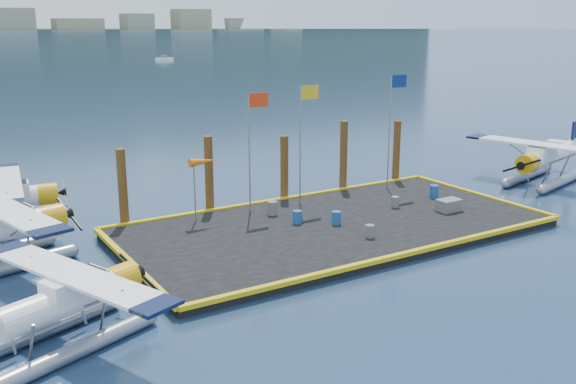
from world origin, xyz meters
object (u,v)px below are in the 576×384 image
object	(u,v)px
drum_0	(297,217)
drum_4	(434,191)
windsock	(203,163)
piling_0	(123,190)
crate	(449,205)
piling_2	(284,170)
seaplane_c	(0,202)
flagpole_blue	(393,115)
seaplane_a	(67,305)
drum_2	(395,202)
piling_3	(343,158)
piling_4	(396,153)
drum_1	(336,218)
drum_3	(370,231)
piling_1	(209,177)
seaplane_d	(544,160)
drum_5	(273,208)
flagpole_yellow	(304,127)
flagpole_red	(253,134)

from	to	relation	value
drum_0	drum_4	world-z (taller)	drum_4
windsock	piling_0	distance (m)	4.02
piling_0	crate	bearing A→B (deg)	-24.58
piling_0	piling_2	distance (m)	9.00
seaplane_c	flagpole_blue	bearing A→B (deg)	83.61
seaplane_a	seaplane_c	bearing A→B (deg)	158.63
drum_2	piling_2	bearing A→B (deg)	128.65
drum_4	piling_0	world-z (taller)	piling_0
piling_3	piling_4	size ratio (longest dim) A/B	1.07
drum_1	drum_3	distance (m)	2.37
seaplane_c	crate	bearing A→B (deg)	70.33
seaplane_c	drum_4	xyz separation A→B (m)	(20.96, -7.82, -0.61)
drum_1	piling_1	distance (m)	7.01
seaplane_c	seaplane_d	xyz separation A→B (m)	(30.08, -7.88, 0.13)
seaplane_c	crate	size ratio (longest dim) A/B	7.28
flagpole_blue	piling_3	size ratio (longest dim) A/B	1.51
flagpole_blue	drum_5	bearing A→B (deg)	-173.06
drum_2	piling_1	size ratio (longest dim) A/B	0.13
seaplane_a	piling_1	bearing A→B (deg)	115.61
windsock	seaplane_c	bearing A→B (deg)	149.52
flagpole_blue	piling_3	xyz separation A→B (m)	(-2.20, 1.60, -2.54)
seaplane_d	drum_5	world-z (taller)	seaplane_d
piling_1	drum_0	bearing A→B (deg)	-60.64
flagpole_yellow	piling_1	size ratio (longest dim) A/B	1.48
flagpole_blue	piling_3	distance (m)	3.72
seaplane_a	drum_2	bearing A→B (deg)	85.48
flagpole_blue	piling_2	xyz separation A→B (m)	(-6.20, 1.60, -2.79)
drum_2	drum_3	distance (m)	5.21
drum_3	piling_2	world-z (taller)	piling_2
drum_0	piling_2	size ratio (longest dim) A/B	0.16
piling_2	drum_0	bearing A→B (deg)	-113.95
drum_5	flagpole_yellow	size ratio (longest dim) A/B	0.11
windsock	piling_3	distance (m)	9.72
drum_3	piling_0	xyz separation A→B (m)	(-8.67, 7.93, 1.31)
windsock	piling_1	bearing A→B (deg)	57.34
seaplane_d	piling_4	size ratio (longest dim) A/B	2.39
drum_2	piling_3	bearing A→B (deg)	88.05
seaplane_a	seaplane_d	world-z (taller)	seaplane_d
drum_5	piling_4	distance (m)	10.69
seaplane_a	drum_0	bearing A→B (deg)	94.09
flagpole_red	windsock	xyz separation A→B (m)	(-2.73, 0.00, -1.17)
seaplane_a	crate	xyz separation A→B (m)	(19.77, 3.44, -0.61)
seaplane_d	piling_0	bearing A→B (deg)	65.05
drum_0	drum_2	xyz separation A→B (m)	(5.82, -0.33, -0.03)
seaplane_d	drum_4	world-z (taller)	seaplane_d
seaplane_d	windsock	size ratio (longest dim) A/B	3.07
drum_5	piling_0	distance (m)	7.32
seaplane_c	piling_0	distance (m)	6.09
drum_2	flagpole_red	world-z (taller)	flagpole_red
drum_0	drum_5	world-z (taller)	drum_5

